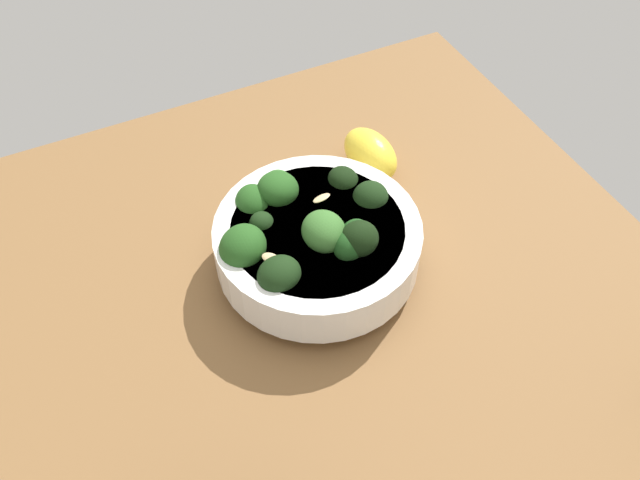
# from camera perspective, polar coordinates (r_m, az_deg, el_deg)

# --- Properties ---
(ground_plane) EXTENTS (0.67, 0.67, 0.04)m
(ground_plane) POSITION_cam_1_polar(r_m,az_deg,el_deg) (0.67, 0.90, -5.04)
(ground_plane) COLOR brown
(bowl_of_broccoli) EXTENTS (0.21, 0.20, 0.09)m
(bowl_of_broccoli) POSITION_cam_1_polar(r_m,az_deg,el_deg) (0.64, -0.30, 0.11)
(bowl_of_broccoli) COLOR white
(bowl_of_broccoli) RESTS_ON ground_plane
(lemon_wedge) EXTENTS (0.06, 0.08, 0.05)m
(lemon_wedge) POSITION_cam_1_polar(r_m,az_deg,el_deg) (0.74, 4.32, 7.34)
(lemon_wedge) COLOR yellow
(lemon_wedge) RESTS_ON ground_plane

